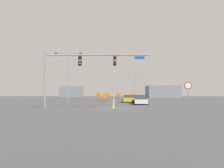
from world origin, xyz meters
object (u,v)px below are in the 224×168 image
Objects in this scene: street_lamp_far_left at (135,84)px; street_lamp_mid_left at (68,72)px; construction_sign_median_far at (98,95)px; construction_sign_left_lane at (132,95)px; construction_sign_left_shoulder at (108,95)px; stop_sign at (188,90)px; car_white_near at (140,100)px; street_lamp_near_right at (131,86)px; car_yellow_mid at (128,99)px; construction_sign_median_near at (105,96)px; construction_sign_right_shoulder at (118,95)px; traffic_signal_assembly at (81,65)px.

street_lamp_mid_left is (-15.23, -35.20, 0.28)m from street_lamp_far_left.
construction_sign_median_far reaches higher than construction_sign_left_lane.
construction_sign_left_shoulder is (-9.27, -6.58, -3.81)m from street_lamp_far_left.
construction_sign_median_far is (-11.09, 22.27, -0.79)m from stop_sign.
street_lamp_mid_left reaches higher than car_white_near.
street_lamp_mid_left is at bearing -138.03° from construction_sign_left_lane.
car_yellow_mid is (-4.76, -49.05, -4.33)m from street_lamp_near_right.
construction_sign_median_near is (-8.93, -49.78, -3.83)m from street_lamp_near_right.
construction_sign_left_shoulder is at bearing 90.78° from construction_sign_median_near.
street_lamp_near_right is 55.77m from car_white_near.
street_lamp_far_left is 1.77× the size of car_white_near.
construction_sign_median_near is at bearing -89.22° from construction_sign_left_shoulder.
street_lamp_far_left is (-0.25, 48.20, 2.96)m from stop_sign.
car_white_near is at bearing -18.89° from street_lamp_mid_left.
construction_sign_right_shoulder is (-6.61, 25.91, -0.81)m from stop_sign.
car_white_near is at bearing -93.63° from street_lamp_near_right.
car_yellow_mid is at bearing -80.17° from construction_sign_left_shoulder.
traffic_signal_assembly is 25.17m from construction_sign_right_shoulder.
street_lamp_far_left reaches higher than car_yellow_mid.
construction_sign_median_near is (6.33, 1.69, -4.05)m from street_lamp_mid_left.
street_lamp_far_left is 28.35m from construction_sign_median_far.
construction_sign_right_shoulder is at bearing 79.25° from traffic_signal_assembly.
construction_sign_left_lane is (-3.50, 23.77, -0.84)m from stop_sign.
construction_sign_left_lane is at bearing 41.97° from street_lamp_mid_left.
construction_sign_median_far is at bearing 131.78° from car_yellow_mid.
car_white_near is (7.35, -13.28, -0.52)m from construction_sign_median_far.
traffic_signal_assembly reaches higher than stop_sign.
construction_sign_median_far is (-10.87, -42.20, -3.80)m from street_lamp_near_right.
construction_sign_left_shoulder is (1.73, 40.19, -3.64)m from traffic_signal_assembly.
street_lamp_far_left is at bearing 90.30° from stop_sign.
street_lamp_near_right reaches higher than car_yellow_mid.
construction_sign_left_shoulder is (-9.52, 41.62, -0.85)m from stop_sign.
construction_sign_median_far is at bearing -140.97° from construction_sign_right_shoulder.
street_lamp_mid_left is at bearing -167.00° from car_yellow_mid.
construction_sign_left_lane reaches higher than car_white_near.
traffic_signal_assembly is 6.33× the size of construction_sign_median_near.
construction_sign_median_near reaches higher than car_white_near.
traffic_signal_assembly is 23.92m from construction_sign_left_lane.
construction_sign_median_near reaches higher than construction_sign_left_lane.
street_lamp_mid_left is at bearing -101.76° from construction_sign_left_shoulder.
stop_sign is at bearing -89.70° from street_lamp_far_left.
construction_sign_left_shoulder is at bearing 85.35° from construction_sign_median_far.
construction_sign_median_near is 4.27m from car_yellow_mid.
street_lamp_near_right is at bearing 67.87° from construction_sign_left_shoulder.
construction_sign_right_shoulder is at bearing -105.91° from street_lamp_far_left.
construction_sign_median_far is 1.04× the size of construction_sign_left_lane.
street_lamp_mid_left reaches higher than traffic_signal_assembly.
car_white_near is at bearing -90.93° from construction_sign_left_lane.
street_lamp_near_right is at bearing 90.20° from stop_sign.
street_lamp_mid_left is at bearing 161.11° from car_white_near.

